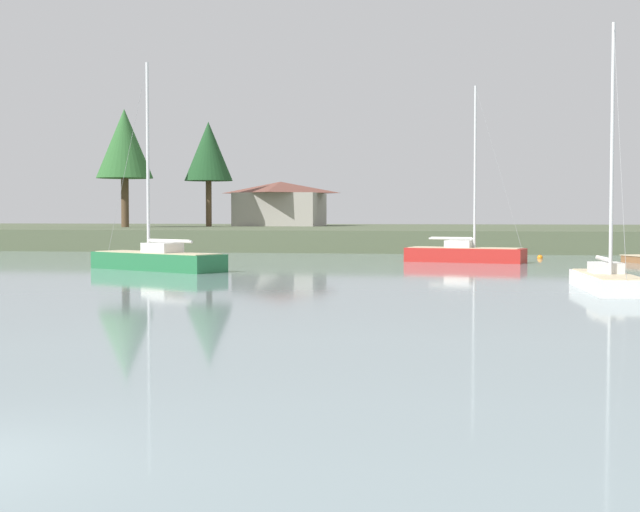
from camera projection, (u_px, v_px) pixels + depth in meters
far_shore_bank at (412, 236)px, 97.96m from camera, size 215.75×46.62×1.82m
sailboat_white at (607, 285)px, 39.36m from camera, size 2.44×7.54×11.43m
sailboat_green at (157, 265)px, 53.63m from camera, size 8.99×6.45×12.46m
sailboat_red at (465, 258)px, 62.42m from camera, size 8.08×4.06×12.19m
mooring_buoy_orange at (540, 258)px, 67.28m from camera, size 0.39×0.39×0.45m
shore_tree_right at (208, 152)px, 100.04m from camera, size 5.11×5.11×11.09m
shore_tree_right_mid at (124, 144)px, 95.19m from camera, size 5.70×5.70×11.91m
cottage_hillside at (281, 203)px, 105.59m from camera, size 9.66×9.80×4.92m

